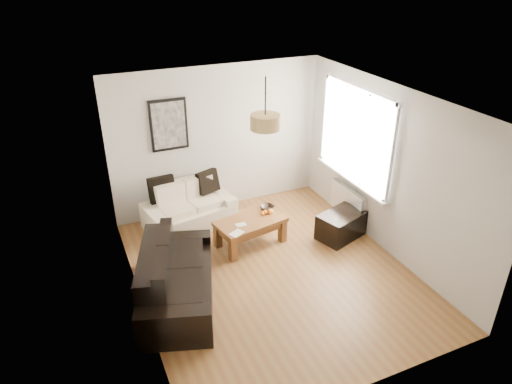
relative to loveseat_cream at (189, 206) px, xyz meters
name	(u,v)px	position (x,y,z in m)	size (l,w,h in m)	color
floor	(272,272)	(0.73, -1.78, -0.37)	(4.50, 4.50, 0.00)	brown
ceiling	(276,100)	(0.73, -1.78, 2.23)	(3.80, 4.50, 0.00)	white
wall_back	(218,140)	(0.73, 0.47, 0.93)	(3.80, 0.04, 2.60)	silver
wall_front	(376,294)	(0.73, -4.03, 0.93)	(3.80, 0.04, 2.60)	silver
wall_left	(132,224)	(-1.17, -1.78, 0.93)	(0.04, 4.50, 2.60)	silver
wall_right	(388,171)	(2.63, -1.78, 0.93)	(0.04, 4.50, 2.60)	silver
window_bay	(357,135)	(2.59, -0.98, 1.23)	(0.14, 1.90, 1.60)	white
radiator	(348,202)	(2.55, -0.98, 0.01)	(0.10, 0.90, 0.52)	white
poster	(169,125)	(-0.12, 0.44, 1.33)	(0.62, 0.04, 0.87)	black
pendant_shade	(265,122)	(0.73, -1.48, 1.86)	(0.40, 0.40, 0.20)	tan
loveseat_cream	(189,206)	(0.00, 0.00, 0.00)	(1.48, 0.81, 0.73)	beige
sofa_leather	(177,276)	(-0.70, -1.83, 0.03)	(1.86, 0.90, 0.80)	black
coffee_table	(250,232)	(0.73, -0.96, -0.14)	(1.09, 0.59, 0.45)	brown
ottoman	(341,225)	(2.18, -1.37, -0.15)	(0.77, 0.49, 0.44)	black
cushion_left	(162,189)	(-0.40, 0.18, 0.33)	(0.43, 0.13, 0.43)	black
cushion_right	(208,182)	(0.41, 0.18, 0.31)	(0.39, 0.12, 0.39)	black
fruit_bowl	(267,207)	(1.13, -0.74, 0.11)	(0.22, 0.22, 0.05)	black
orange_a	(265,212)	(1.02, -0.89, 0.12)	(0.06, 0.06, 0.06)	orange
orange_b	(270,212)	(1.10, -0.91, 0.12)	(0.09, 0.09, 0.09)	orange
orange_c	(262,213)	(0.96, -0.90, 0.12)	(0.07, 0.07, 0.07)	orange
papers	(237,233)	(0.38, -1.24, 0.08)	(0.21, 0.15, 0.01)	white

